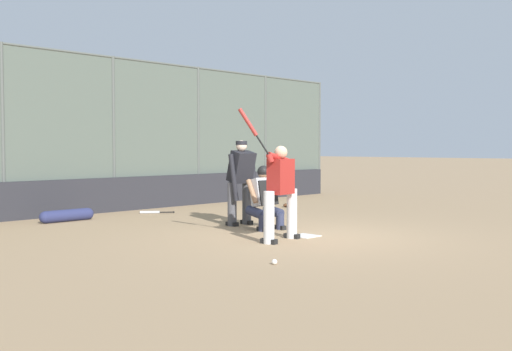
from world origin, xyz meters
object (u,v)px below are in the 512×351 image
(fielding_glove_on_dirt, at_px, (288,205))
(equipment_bag_dugout_side, at_px, (67,215))
(spare_bat_near_backstop, at_px, (153,212))
(catcher_behind_plate, at_px, (266,196))
(umpire_home, at_px, (241,180))
(spare_bat_by_padding, at_px, (263,202))
(batter_at_plate, at_px, (280,189))
(baseball_loose, at_px, (274,262))

(fielding_glove_on_dirt, xyz_separation_m, equipment_bag_dugout_side, (5.58, -1.34, 0.08))
(spare_bat_near_backstop, xyz_separation_m, fielding_glove_on_dirt, (-3.42, 1.27, 0.02))
(catcher_behind_plate, distance_m, umpire_home, 0.84)
(spare_bat_near_backstop, xyz_separation_m, spare_bat_by_padding, (-3.78, 0.02, -0.00))
(catcher_behind_plate, xyz_separation_m, spare_bat_near_backstop, (-0.13, -3.80, -0.60))
(umpire_home, bearing_deg, catcher_behind_plate, 84.54)
(spare_bat_near_backstop, relative_size, spare_bat_by_padding, 0.75)
(batter_at_plate, height_order, umpire_home, batter_at_plate)
(catcher_behind_plate, distance_m, fielding_glove_on_dirt, 4.40)
(batter_at_plate, distance_m, spare_bat_by_padding, 6.92)
(umpire_home, xyz_separation_m, baseball_loose, (2.55, 3.23, -0.88))
(catcher_behind_plate, distance_m, spare_bat_by_padding, 5.47)
(spare_bat_by_padding, bearing_deg, catcher_behind_plate, 35.34)
(equipment_bag_dugout_side, bearing_deg, spare_bat_near_backstop, 178.11)
(fielding_glove_on_dirt, distance_m, baseball_loose, 7.79)
(batter_at_plate, bearing_deg, fielding_glove_on_dirt, -149.41)
(batter_at_plate, bearing_deg, baseball_loose, 30.48)
(batter_at_plate, height_order, spare_bat_near_backstop, batter_at_plate)
(umpire_home, height_order, fielding_glove_on_dirt, umpire_home)
(spare_bat_by_padding, distance_m, fielding_glove_on_dirt, 1.30)
(baseball_loose, xyz_separation_m, equipment_bag_dugout_side, (-0.41, -6.32, 0.09))
(spare_bat_near_backstop, relative_size, fielding_glove_on_dirt, 2.23)
(batter_at_plate, xyz_separation_m, baseball_loose, (1.57, 1.30, -0.83))
(fielding_glove_on_dirt, xyz_separation_m, baseball_loose, (6.00, 4.97, -0.01))
(batter_at_plate, distance_m, fielding_glove_on_dirt, 5.81)
(spare_bat_near_backstop, distance_m, spare_bat_by_padding, 3.78)
(batter_at_plate, bearing_deg, spare_bat_by_padding, -143.30)
(catcher_behind_plate, height_order, equipment_bag_dugout_side, catcher_behind_plate)
(spare_bat_near_backstop, height_order, equipment_bag_dugout_side, equipment_bag_dugout_side)
(umpire_home, relative_size, equipment_bag_dugout_side, 1.39)
(batter_at_plate, relative_size, fielding_glove_on_dirt, 7.68)
(spare_bat_by_padding, bearing_deg, spare_bat_near_backstop, -9.04)
(umpire_home, xyz_separation_m, spare_bat_near_backstop, (-0.02, -3.02, -0.89))
(equipment_bag_dugout_side, bearing_deg, batter_at_plate, 103.01)
(fielding_glove_on_dirt, height_order, equipment_bag_dugout_side, equipment_bag_dugout_side)
(catcher_behind_plate, bearing_deg, fielding_glove_on_dirt, -135.47)
(equipment_bag_dugout_side, bearing_deg, catcher_behind_plate, 117.72)
(spare_bat_by_padding, height_order, fielding_glove_on_dirt, fielding_glove_on_dirt)
(fielding_glove_on_dirt, bearing_deg, umpire_home, 26.86)
(catcher_behind_plate, xyz_separation_m, baseball_loose, (2.45, 2.44, -0.60))
(fielding_glove_on_dirt, distance_m, equipment_bag_dugout_side, 5.74)
(batter_at_plate, height_order, spare_bat_by_padding, batter_at_plate)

